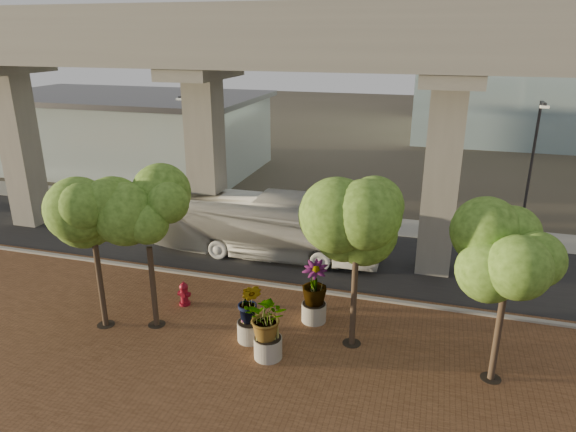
% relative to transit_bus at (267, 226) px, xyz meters
% --- Properties ---
extents(ground, '(160.00, 160.00, 0.00)m').
position_rel_transit_bus_xyz_m(ground, '(2.45, -1.43, -1.65)').
color(ground, '#3B372B').
rests_on(ground, ground).
extents(brick_plaza, '(70.00, 13.00, 0.06)m').
position_rel_transit_bus_xyz_m(brick_plaza, '(2.45, -9.43, -1.62)').
color(brick_plaza, brown).
rests_on(brick_plaza, ground).
extents(asphalt_road, '(90.00, 8.00, 0.04)m').
position_rel_transit_bus_xyz_m(asphalt_road, '(2.45, 0.57, -1.63)').
color(asphalt_road, black).
rests_on(asphalt_road, ground).
extents(curb_strip, '(70.00, 0.25, 0.16)m').
position_rel_transit_bus_xyz_m(curb_strip, '(2.45, -3.43, -1.57)').
color(curb_strip, gray).
rests_on(curb_strip, ground).
extents(far_sidewalk, '(90.00, 3.00, 0.06)m').
position_rel_transit_bus_xyz_m(far_sidewalk, '(2.45, 6.07, -1.62)').
color(far_sidewalk, gray).
rests_on(far_sidewalk, ground).
extents(transit_viaduct, '(72.00, 5.60, 12.40)m').
position_rel_transit_bus_xyz_m(transit_viaduct, '(2.45, 0.57, 5.63)').
color(transit_viaduct, gray).
rests_on(transit_viaduct, ground).
extents(station_pavilion, '(23.00, 13.00, 6.30)m').
position_rel_transit_bus_xyz_m(station_pavilion, '(-17.55, 14.57, 1.56)').
color(station_pavilion, silver).
rests_on(station_pavilion, ground).
extents(transit_bus, '(11.88, 2.88, 3.31)m').
position_rel_transit_bus_xyz_m(transit_bus, '(0.00, 0.00, 0.00)').
color(transit_bus, silver).
rests_on(transit_bus, ground).
extents(fire_hydrant, '(0.54, 0.48, 1.08)m').
position_rel_transit_bus_xyz_m(fire_hydrant, '(-1.72, -6.14, -1.08)').
color(fire_hydrant, maroon).
rests_on(fire_hydrant, ground).
extents(planter_front, '(2.28, 2.28, 2.51)m').
position_rel_transit_bus_xyz_m(planter_front, '(2.95, -8.75, -0.07)').
color(planter_front, '#A9A698').
rests_on(planter_front, ground).
extents(planter_right, '(2.45, 2.45, 2.62)m').
position_rel_transit_bus_xyz_m(planter_right, '(3.95, -5.86, -0.01)').
color(planter_right, gray).
rests_on(planter_right, ground).
extents(planter_left, '(2.21, 2.21, 2.43)m').
position_rel_transit_bus_xyz_m(planter_left, '(1.95, -7.89, -0.12)').
color(planter_left, '#A09C91').
rests_on(planter_left, ground).
extents(street_tree_far_west, '(3.85, 3.85, 6.45)m').
position_rel_transit_bus_xyz_m(street_tree_far_west, '(-4.02, -8.52, 3.08)').
color(street_tree_far_west, '#3F2F24').
rests_on(street_tree_far_west, ground).
extents(street_tree_near_west, '(3.59, 3.59, 6.07)m').
position_rel_transit_bus_xyz_m(street_tree_near_west, '(-2.06, -7.94, 2.83)').
color(street_tree_near_west, '#3F2F24').
rests_on(street_tree_near_west, ground).
extents(street_tree_near_east, '(4.12, 4.12, 6.80)m').
position_rel_transit_bus_xyz_m(street_tree_near_east, '(5.72, -7.05, 3.31)').
color(street_tree_near_east, '#3F2F24').
rests_on(street_tree_near_east, ground).
extents(street_tree_far_east, '(3.70, 3.70, 6.08)m').
position_rel_transit_bus_xyz_m(street_tree_far_east, '(10.62, -7.80, 2.78)').
color(street_tree_far_east, '#3F2F24').
rests_on(street_tree_far_east, ground).
extents(streetlamp_west, '(0.37, 1.09, 7.51)m').
position_rel_transit_bus_xyz_m(streetlamp_west, '(-7.05, 5.45, 2.73)').
color(streetlamp_west, '#2E2F33').
rests_on(streetlamp_west, ground).
extents(streetlamp_east, '(0.40, 1.16, 8.01)m').
position_rel_transit_bus_xyz_m(streetlamp_east, '(12.81, 3.96, 3.02)').
color(streetlamp_east, '#2D2C31').
rests_on(streetlamp_east, ground).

